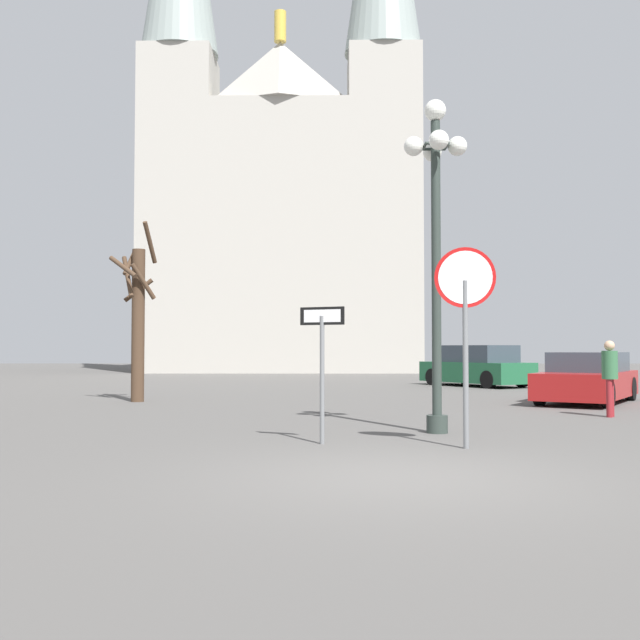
% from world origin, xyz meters
% --- Properties ---
extents(ground_plane, '(120.00, 120.00, 0.00)m').
position_xyz_m(ground_plane, '(0.00, 0.00, 0.00)').
color(ground_plane, '#514F4C').
extents(cathedral, '(16.85, 12.34, 36.12)m').
position_xyz_m(cathedral, '(-3.52, 37.86, 11.19)').
color(cathedral, '#ADA89E').
rests_on(cathedral, ground).
extents(stop_sign, '(0.87, 0.18, 2.88)m').
position_xyz_m(stop_sign, '(1.19, 2.33, 2.05)').
color(stop_sign, slate).
rests_on(stop_sign, ground).
extents(one_way_arrow_sign, '(0.67, 0.32, 2.05)m').
position_xyz_m(one_way_arrow_sign, '(-0.87, 2.81, 1.36)').
color(one_way_arrow_sign, slate).
rests_on(one_way_arrow_sign, ground).
extents(street_lamp, '(1.08, 1.08, 5.69)m').
position_xyz_m(street_lamp, '(1.06, 4.24, 3.68)').
color(street_lamp, '#2D3833').
rests_on(street_lamp, ground).
extents(bare_tree, '(1.29, 1.29, 4.80)m').
position_xyz_m(bare_tree, '(-5.87, 11.40, 2.29)').
color(bare_tree, '#473323').
rests_on(bare_tree, ground).
extents(parked_car_near_red, '(3.88, 4.74, 1.32)m').
position_xyz_m(parked_car_near_red, '(6.05, 11.16, 0.63)').
color(parked_car_near_red, maroon).
rests_on(parked_car_near_red, ground).
extents(parked_car_far_green, '(3.94, 4.65, 1.54)m').
position_xyz_m(parked_car_far_green, '(4.86, 19.46, 0.72)').
color(parked_car_far_green, '#1E5B38').
rests_on(parked_car_far_green, ground).
extents(pedestrian_walking, '(0.32, 0.32, 1.59)m').
position_xyz_m(pedestrian_walking, '(5.09, 7.15, 0.96)').
color(pedestrian_walking, maroon).
rests_on(pedestrian_walking, ground).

